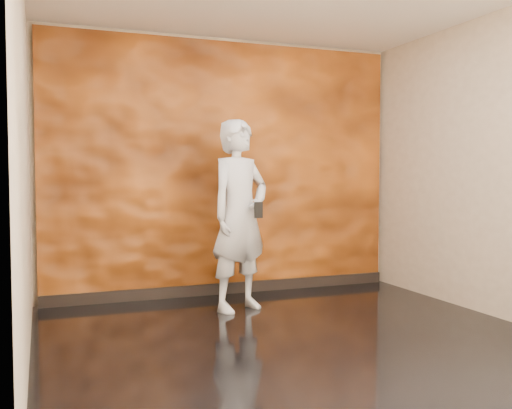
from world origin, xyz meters
name	(u,v)px	position (x,y,z in m)	size (l,w,h in m)	color
room	(302,163)	(0.00, 0.00, 1.40)	(4.02, 4.02, 2.81)	black
feature_wall	(225,168)	(0.00, 1.96, 1.38)	(3.90, 0.06, 2.75)	orange
baseboard	(227,288)	(0.00, 1.92, 0.06)	(3.90, 0.04, 0.12)	black
man	(240,215)	(-0.11, 1.17, 0.92)	(0.67, 0.44, 1.84)	#9DA1AB
phone	(258,210)	(-0.01, 0.93, 0.98)	(0.08, 0.02, 0.15)	black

